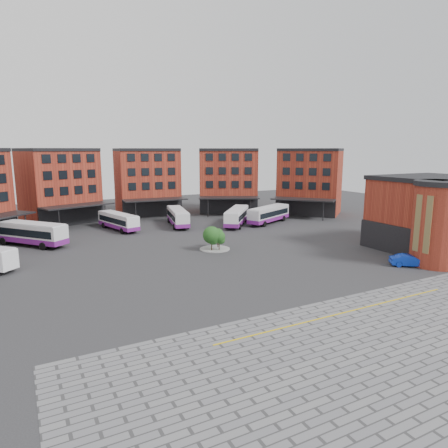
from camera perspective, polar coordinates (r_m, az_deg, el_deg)
name	(u,v)px	position (r m, az deg, el deg)	size (l,w,h in m)	color
ground	(245,274)	(47.26, 2.99, -7.08)	(160.00, 160.00, 0.00)	#28282B
paving_zone	(425,353)	(33.31, 26.77, -16.08)	(50.00, 22.00, 0.02)	slate
yellow_line	(344,313)	(37.95, 16.76, -12.02)	(26.00, 0.15, 0.02)	gold
main_building	(123,187)	(79.40, -14.29, 5.14)	(94.14, 42.48, 14.60)	maroon
east_building	(431,215)	(63.46, 27.50, 1.20)	(17.40, 15.40, 10.60)	maroon
tree_island	(215,237)	(57.36, -1.33, -1.86)	(4.40, 4.40, 3.58)	gray
bus_b	(30,233)	(66.98, -26.02, -1.17)	(10.27, 11.53, 3.55)	silver
bus_c	(118,221)	(74.41, -14.87, 0.43)	(5.23, 11.12, 3.05)	white
bus_d	(178,217)	(76.40, -6.61, 1.04)	(4.97, 11.74, 3.22)	silver
bus_e	(237,216)	(76.30, 1.83, 1.12)	(9.49, 10.63, 3.27)	white
bus_f	(269,214)	(79.08, 6.41, 1.40)	(11.74, 7.50, 3.30)	silver
blue_car	(409,260)	(54.91, 24.93, -4.75)	(1.58, 4.52, 1.49)	#0D2DAC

